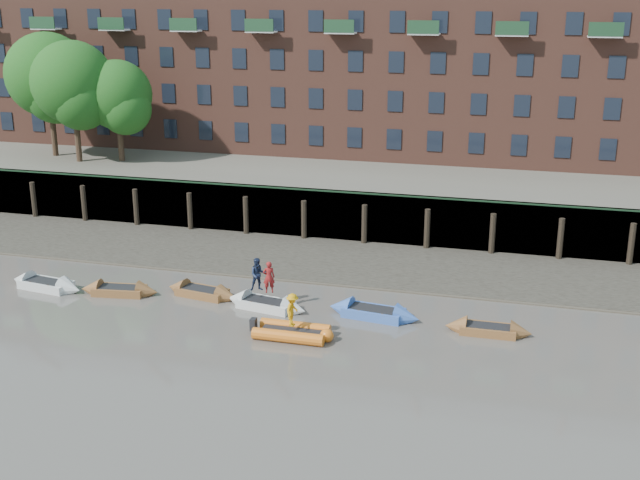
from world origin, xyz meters
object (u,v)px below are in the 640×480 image
at_px(rowboat_4, 373,313).
at_px(rib_tender, 295,332).
at_px(person_rower_b, 258,274).
at_px(rowboat_6, 488,330).
at_px(person_rower_a, 269,277).
at_px(rowboat_0, 46,285).
at_px(rowboat_3, 266,304).
at_px(rowboat_2, 202,292).
at_px(rowboat_1, 119,290).
at_px(person_rib_crew, 292,310).

relative_size(rowboat_4, rib_tender, 1.29).
distance_m(rib_tender, person_rower_b, 4.62).
relative_size(rowboat_4, rowboat_6, 1.18).
bearing_deg(person_rower_a, rowboat_0, -21.03).
bearing_deg(person_rower_b, rowboat_3, -50.23).
relative_size(rowboat_0, rowboat_6, 1.15).
relative_size(rowboat_2, rowboat_6, 1.08).
bearing_deg(rowboat_1, rowboat_4, -5.79).
bearing_deg(rowboat_1, person_rower_a, -6.27).
distance_m(rowboat_0, rib_tender, 15.18).
relative_size(rib_tender, person_rib_crew, 2.36).
bearing_deg(rowboat_4, person_rower_b, -171.60).
xyz_separation_m(rowboat_4, person_rower_a, (-5.37, -0.25, 1.46)).
bearing_deg(person_rib_crew, rowboat_0, 84.26).
distance_m(rowboat_1, rib_tender, 11.07).
xyz_separation_m(rib_tender, person_rib_crew, (-0.10, -0.01, 1.11)).
xyz_separation_m(rowboat_2, person_rib_crew, (6.20, -3.83, 1.18)).
bearing_deg(rib_tender, rowboat_6, 18.04).
xyz_separation_m(rib_tender, person_rower_a, (-2.30, 3.12, 1.42)).
height_order(rowboat_1, rowboat_4, rowboat_4).
bearing_deg(rib_tender, person_rower_a, 126.52).
height_order(rowboat_1, rowboat_3, rowboat_3).
distance_m(rowboat_0, rowboat_4, 18.03).
distance_m(rowboat_1, person_rower_b, 7.91).
distance_m(rowboat_6, person_rower_b, 11.75).
xyz_separation_m(rowboat_4, person_rower_b, (-6.00, -0.11, 1.49)).
bearing_deg(person_rower_b, rowboat_2, 144.86).
xyz_separation_m(rowboat_0, rowboat_6, (23.66, 0.18, -0.02)).
bearing_deg(person_rower_b, rowboat_4, -24.83).
height_order(rib_tender, person_rower_a, person_rower_a).
height_order(rowboat_1, person_rib_crew, person_rib_crew).
relative_size(rowboat_3, rowboat_4, 0.96).
relative_size(rowboat_3, person_rower_a, 2.79).
relative_size(rowboat_0, rowboat_2, 1.07).
bearing_deg(rowboat_4, rowboat_0, -170.26).
distance_m(person_rower_b, person_rib_crew, 4.34).
bearing_deg(person_rib_crew, rowboat_4, -38.77).
bearing_deg(person_rower_a, rib_tender, 103.18).
xyz_separation_m(rowboat_0, rib_tender, (14.95, -2.63, 0.05)).
xyz_separation_m(rowboat_0, person_rower_a, (12.65, 0.49, 1.47)).
bearing_deg(rib_tender, rowboat_1, 164.88).
height_order(rowboat_4, rib_tender, rowboat_4).
relative_size(rowboat_6, rib_tender, 1.09).
bearing_deg(rowboat_2, person_rib_crew, -22.04).
bearing_deg(rib_tender, rowboat_3, 129.03).
relative_size(rowboat_1, rowboat_6, 1.07).
height_order(rowboat_4, rowboat_6, rowboat_4).
xyz_separation_m(rowboat_4, rowboat_6, (5.64, -0.56, -0.03)).
height_order(rowboat_3, rib_tender, rowboat_3).
height_order(rowboat_4, person_rower_a, person_rower_a).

